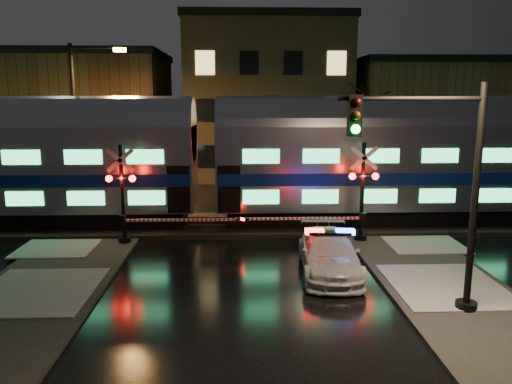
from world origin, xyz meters
TOP-DOWN VIEW (x-y plane):
  - ground at (0.00, 0.00)m, footprint 120.00×120.00m
  - ballast at (0.00, 5.00)m, footprint 90.00×4.20m
  - sidewalk_right at (6.50, -6.00)m, footprint 4.00×20.00m
  - building_left at (-13.00, 22.00)m, footprint 14.00×10.00m
  - building_mid at (2.00, 22.50)m, footprint 12.00×11.00m
  - building_right at (15.00, 22.00)m, footprint 12.00×10.00m
  - train at (-1.69, 5.00)m, footprint 51.00×3.12m
  - police_car at (3.00, -1.31)m, footprint 2.30×5.02m
  - crossing_signal_right at (4.67, 2.31)m, footprint 6.04×0.67m
  - crossing_signal_left at (-4.63, 2.31)m, footprint 5.96×0.66m
  - traffic_light at (5.34, -4.78)m, footprint 4.21×0.73m
  - streetlight at (-8.54, 9.00)m, footprint 2.96×0.31m

SIDE VIEW (x-z plane):
  - ground at x=0.00m, z-range 0.00..0.00m
  - sidewalk_right at x=6.50m, z-range 0.00..0.12m
  - ballast at x=0.00m, z-range 0.00..0.24m
  - police_car at x=3.00m, z-range -0.07..1.51m
  - crossing_signal_left at x=-4.63m, z-range -0.36..3.86m
  - crossing_signal_right at x=4.67m, z-range -0.37..3.91m
  - train at x=-1.69m, z-range 0.42..6.35m
  - traffic_light at x=5.34m, z-range 0.21..6.72m
  - building_right at x=15.00m, z-range 0.00..8.50m
  - building_left at x=-13.00m, z-range 0.00..9.00m
  - streetlight at x=-8.54m, z-range 0.68..9.53m
  - building_mid at x=2.00m, z-range 0.00..11.50m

